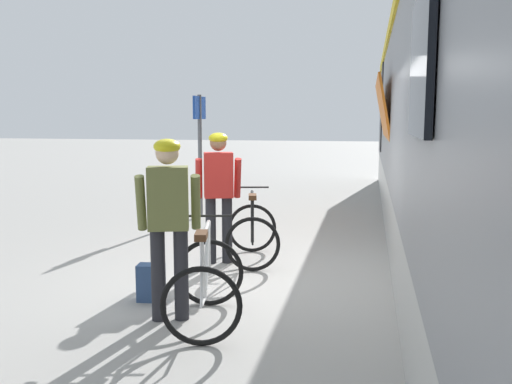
% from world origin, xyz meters
% --- Properties ---
extents(ground_plane, '(80.00, 80.00, 0.00)m').
position_xyz_m(ground_plane, '(0.00, 0.00, 0.00)').
color(ground_plane, '#A09E99').
extents(cyclist_near_in_red, '(0.66, 0.45, 1.76)m').
position_xyz_m(cyclist_near_in_red, '(-0.78, 0.58, 1.05)').
color(cyclist_near_in_red, '#232328').
rests_on(cyclist_near_in_red, ground).
extents(cyclist_far_in_olive, '(0.66, 0.43, 1.76)m').
position_xyz_m(cyclist_far_in_olive, '(-0.68, -1.54, 1.05)').
color(cyclist_far_in_olive, '#232328').
rests_on(cyclist_far_in_olive, ground).
extents(bicycle_near_black, '(0.93, 1.20, 0.99)m').
position_xyz_m(bicycle_near_black, '(-0.36, 0.75, 0.40)').
color(bicycle_near_black, black).
rests_on(bicycle_near_black, ground).
extents(bicycle_far_white, '(0.93, 1.20, 0.99)m').
position_xyz_m(bicycle_far_white, '(-0.31, -1.59, 0.40)').
color(bicycle_far_white, black).
rests_on(bicycle_far_white, ground).
extents(backpack_on_platform, '(0.30, 0.21, 0.40)m').
position_xyz_m(backpack_on_platform, '(-1.08, -1.07, 0.20)').
color(backpack_on_platform, navy).
rests_on(backpack_on_platform, ground).
extents(platform_sign_post, '(0.08, 0.70, 2.40)m').
position_xyz_m(platform_sign_post, '(-2.09, 3.88, 1.62)').
color(platform_sign_post, '#595B60').
rests_on(platform_sign_post, ground).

